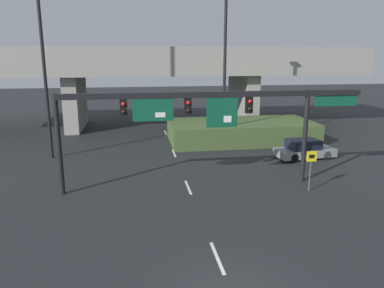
{
  "coord_description": "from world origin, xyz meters",
  "views": [
    {
      "loc": [
        -2.96,
        -10.48,
        7.72
      ],
      "look_at": [
        0.0,
        8.74,
        3.01
      ],
      "focal_mm": 35.0,
      "sensor_mm": 36.0,
      "label": 1
    }
  ],
  "objects": [
    {
      "name": "lane_markings",
      "position": [
        0.0,
        14.21,
        0.0
      ],
      "size": [
        0.14,
        42.1,
        0.01
      ],
      "color": "silver",
      "rests_on": "ground"
    },
    {
      "name": "signal_gantry",
      "position": [
        1.1,
        10.27,
        4.62
      ],
      "size": [
        17.69,
        0.44,
        5.63
      ],
      "color": "black",
      "rests_on": "ground"
    },
    {
      "name": "speed_limit_sign",
      "position": [
        6.8,
        8.57,
        1.59
      ],
      "size": [
        0.6,
        0.11,
        2.44
      ],
      "color": "#4C4C4C",
      "rests_on": "ground"
    },
    {
      "name": "highway_light_pole_near",
      "position": [
        4.27,
        19.24,
        6.71
      ],
      "size": [
        0.7,
        0.36,
        12.68
      ],
      "color": "black",
      "rests_on": "ground"
    },
    {
      "name": "highway_light_pole_far",
      "position": [
        -9.32,
        18.3,
        9.35
      ],
      "size": [
        0.7,
        0.36,
        17.94
      ],
      "color": "black",
      "rests_on": "ground"
    },
    {
      "name": "overpass_bridge",
      "position": [
        -0.0,
        30.24,
        6.05
      ],
      "size": [
        42.85,
        9.81,
        8.36
      ],
      "color": "gray",
      "rests_on": "ground"
    },
    {
      "name": "grass_embankment",
      "position": [
        6.45,
        21.52,
        0.89
      ],
      "size": [
        12.8,
        6.18,
        1.78
      ],
      "color": "#42562D",
      "rests_on": "ground"
    },
    {
      "name": "parked_sedan_near_right",
      "position": [
        9.59,
        15.25,
        0.67
      ],
      "size": [
        4.58,
        2.36,
        1.44
      ],
      "rotation": [
        0.0,
        0.0,
        0.12
      ],
      "color": "gray",
      "rests_on": "ground"
    }
  ]
}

